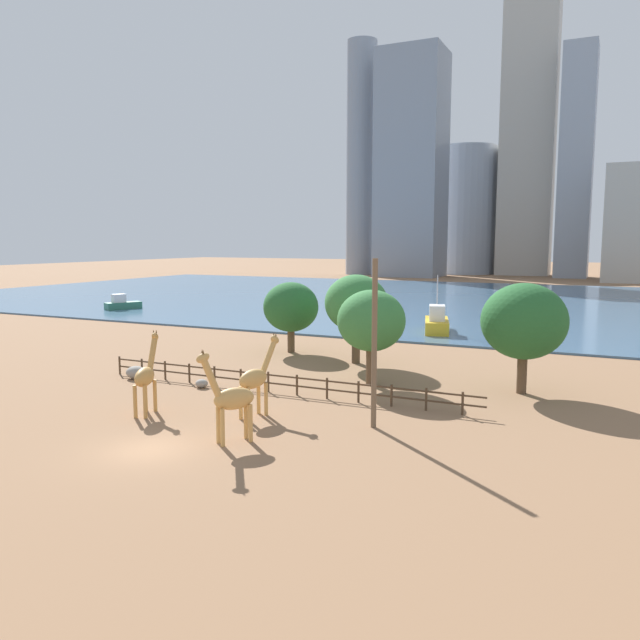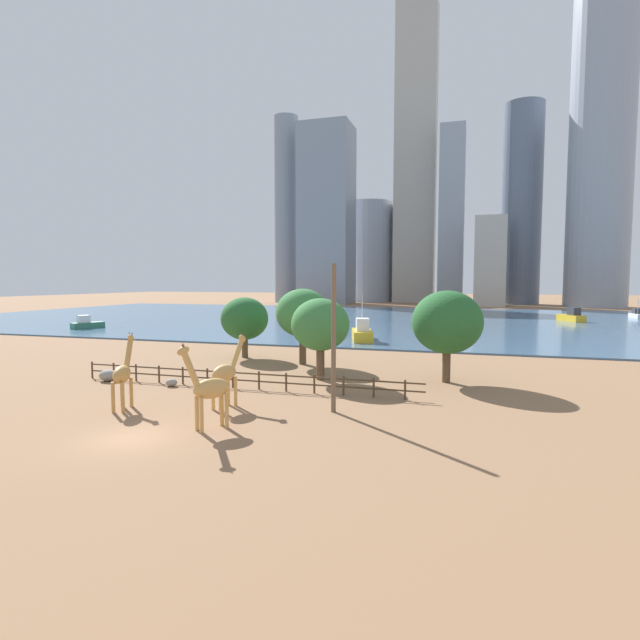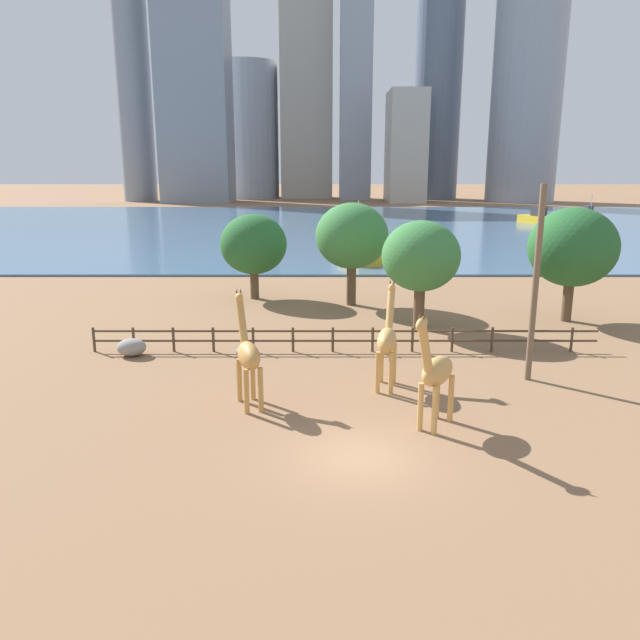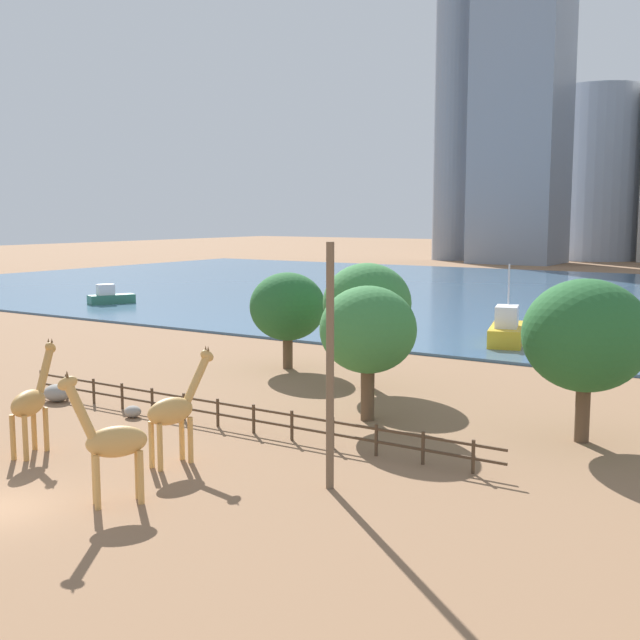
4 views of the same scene
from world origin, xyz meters
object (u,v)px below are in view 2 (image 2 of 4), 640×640
(giraffe_tall, at_px, (226,373))
(tree_center_broad, at_px, (245,319))
(giraffe_young, at_px, (209,389))
(boat_tug, at_px, (572,317))
(boulder_near_fence, at_px, (171,382))
(boat_ferry, at_px, (637,315))
(giraffe_companion, at_px, (123,374))
(boat_barge, at_px, (362,333))
(tree_left_small, at_px, (303,313))
(tree_left_large, at_px, (447,322))
(boulder_by_pole, at_px, (108,375))
(utility_pole, at_px, (334,339))
(boat_sailboat, at_px, (87,324))
(tree_right_tall, at_px, (320,325))

(giraffe_tall, bearing_deg, tree_center_broad, 34.13)
(giraffe_young, height_order, boat_tug, giraffe_young)
(boulder_near_fence, xyz_separation_m, tree_center_broad, (-0.89, 14.09, 3.62))
(tree_center_broad, relative_size, boat_ferry, 1.36)
(giraffe_companion, bearing_deg, boat_barge, -28.96)
(boat_ferry, bearing_deg, tree_left_small, -40.62)
(tree_left_small, bearing_deg, boat_barge, 84.65)
(tree_left_small, height_order, boat_tug, tree_left_small)
(tree_left_large, relative_size, boat_ferry, 1.56)
(tree_left_large, height_order, tree_left_small, same)
(boulder_by_pole, height_order, boat_barge, boat_barge)
(boulder_by_pole, distance_m, boat_tug, 82.70)
(utility_pole, height_order, boulder_near_fence, utility_pole)
(boat_sailboat, bearing_deg, giraffe_companion, -110.46)
(utility_pole, height_order, tree_left_small, utility_pole)
(tree_left_small, relative_size, boat_barge, 1.01)
(boulder_by_pole, xyz_separation_m, tree_left_large, (24.83, 7.25, 4.12))
(giraffe_tall, bearing_deg, boat_ferry, -15.95)
(tree_center_broad, relative_size, boat_sailboat, 1.20)
(boulder_near_fence, height_order, boulder_by_pole, boulder_by_pole)
(giraffe_tall, height_order, boulder_near_fence, giraffe_tall)
(boat_barge, bearing_deg, boat_ferry, -55.79)
(boat_sailboat, distance_m, boat_tug, 84.29)
(boulder_by_pole, xyz_separation_m, boat_tug, (44.00, 70.02, 0.64))
(giraffe_tall, height_order, tree_left_small, tree_left_small)
(tree_center_broad, xyz_separation_m, boat_barge, (8.55, 15.83, -2.73))
(boat_sailboat, bearing_deg, boat_barge, -68.29)
(tree_left_large, distance_m, boat_sailboat, 61.77)
(tree_left_large, xyz_separation_m, boat_ferry, (33.29, 75.97, -3.71))
(boulder_by_pole, distance_m, boat_sailboat, 45.19)
(boulder_near_fence, distance_m, boat_ferry, 98.52)
(giraffe_companion, relative_size, boat_ferry, 1.01)
(giraffe_young, xyz_separation_m, boat_barge, (-0.37, 38.53, -0.99))
(tree_left_large, distance_m, tree_center_broad, 21.07)
(tree_right_tall, bearing_deg, boat_ferry, 61.22)
(tree_center_broad, height_order, tree_right_tall, tree_right_tall)
(boat_ferry, bearing_deg, boat_tug, -54.53)
(giraffe_companion, xyz_separation_m, boat_sailboat, (-38.15, 39.05, -1.23))
(utility_pole, height_order, tree_left_large, utility_pole)
(giraffe_tall, height_order, boat_tug, giraffe_tall)
(tree_left_small, bearing_deg, tree_right_tall, -60.00)
(utility_pole, distance_m, tree_left_small, 16.98)
(boulder_near_fence, relative_size, tree_left_large, 0.12)
(giraffe_companion, height_order, tree_right_tall, tree_right_tall)
(giraffe_young, bearing_deg, boat_tug, -165.85)
(boulder_near_fence, bearing_deg, boat_ferry, 57.88)
(giraffe_tall, height_order, boat_sailboat, giraffe_tall)
(giraffe_young, distance_m, boat_ferry, 102.19)
(giraffe_companion, relative_size, boat_barge, 0.66)
(giraffe_companion, relative_size, boat_sailboat, 0.89)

